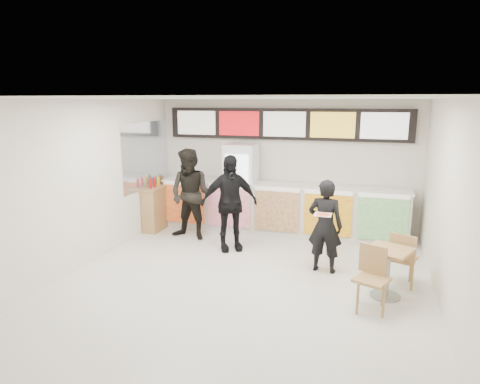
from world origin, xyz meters
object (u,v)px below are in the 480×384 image
at_px(drinks_fridge, 241,187).
at_px(customer_left, 190,194).
at_px(service_counter, 280,208).
at_px(customer_mid, 229,203).
at_px(cafe_table, 388,264).
at_px(condiment_ledge, 157,207).
at_px(customer_main, 325,226).

distance_m(drinks_fridge, customer_left, 1.29).
distance_m(service_counter, drinks_fridge, 1.03).
xyz_separation_m(drinks_fridge, customer_mid, (0.19, -1.41, -0.03)).
bearing_deg(drinks_fridge, cafe_table, -40.65).
bearing_deg(condiment_ledge, cafe_table, -23.03).
relative_size(service_counter, customer_mid, 2.87).
distance_m(customer_mid, cafe_table, 3.30).
bearing_deg(drinks_fridge, service_counter, -0.99).
xyz_separation_m(customer_left, condiment_ledge, (-1.05, 0.41, -0.47)).
height_order(customer_left, customer_mid, customer_left).
xyz_separation_m(drinks_fridge, cafe_table, (3.18, -2.73, -0.46)).
distance_m(drinks_fridge, customer_mid, 1.42).
distance_m(service_counter, customer_main, 2.32).
xyz_separation_m(customer_mid, cafe_table, (2.99, -1.33, -0.43)).
distance_m(service_counter, cafe_table, 3.53).
bearing_deg(customer_left, service_counter, 36.50).
height_order(customer_main, cafe_table, customer_main).
xyz_separation_m(drinks_fridge, condiment_ledge, (-1.89, -0.58, -0.48)).
xyz_separation_m(cafe_table, condiment_ledge, (-5.07, 2.15, -0.02)).
xyz_separation_m(customer_left, customer_mid, (1.03, -0.42, -0.02)).
xyz_separation_m(customer_main, customer_mid, (-1.95, 0.57, 0.14)).
bearing_deg(service_counter, customer_left, -151.30).
height_order(customer_left, cafe_table, customer_left).
bearing_deg(cafe_table, condiment_ledge, 179.95).
bearing_deg(customer_main, customer_left, -12.67).
relative_size(customer_main, cafe_table, 1.02).
height_order(service_counter, customer_left, customer_left).
distance_m(service_counter, customer_mid, 1.63).
bearing_deg(cafe_table, customer_left, 179.46).
xyz_separation_m(customer_main, customer_left, (-2.98, 1.00, 0.16)).
bearing_deg(condiment_ledge, customer_mid, -21.75).
relative_size(customer_main, condiment_ledge, 1.37).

